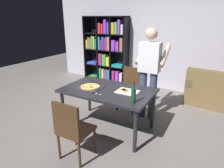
{
  "coord_description": "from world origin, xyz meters",
  "views": [
    {
      "loc": [
        1.59,
        -2.7,
        1.93
      ],
      "look_at": [
        0.0,
        0.15,
        0.8
      ],
      "focal_mm": 31.31,
      "sensor_mm": 36.0,
      "label": 1
    }
  ],
  "objects_px": {
    "chair_near_camera": "(72,128)",
    "kitchen_scissors": "(95,93)",
    "chair_far_side": "(130,86)",
    "person_serving_pizza": "(149,69)",
    "bookshelf": "(107,51)",
    "pepperoni_pizza_on_tray": "(90,87)",
    "wine_bottle": "(133,95)",
    "dining_table": "(108,93)"
  },
  "relations": [
    {
      "from": "chair_near_camera",
      "to": "kitchen_scissors",
      "type": "xyz_separation_m",
      "value": [
        -0.09,
        0.7,
        0.24
      ]
    },
    {
      "from": "chair_far_side",
      "to": "person_serving_pizza",
      "type": "xyz_separation_m",
      "value": [
        0.47,
        -0.22,
        0.49
      ]
    },
    {
      "from": "bookshelf",
      "to": "pepperoni_pizza_on_tray",
      "type": "xyz_separation_m",
      "value": [
        1.1,
        -2.46,
        -0.19
      ]
    },
    {
      "from": "chair_far_side",
      "to": "wine_bottle",
      "type": "distance_m",
      "value": 1.44
    },
    {
      "from": "chair_far_side",
      "to": "bookshelf",
      "type": "distance_m",
      "value": 2.04
    },
    {
      "from": "dining_table",
      "to": "bookshelf",
      "type": "xyz_separation_m",
      "value": [
        -1.41,
        2.37,
        0.28
      ]
    },
    {
      "from": "chair_far_side",
      "to": "wine_bottle",
      "type": "xyz_separation_m",
      "value": [
        0.6,
        -1.26,
        0.36
      ]
    },
    {
      "from": "person_serving_pizza",
      "to": "kitchen_scissors",
      "type": "height_order",
      "value": "person_serving_pizza"
    },
    {
      "from": "bookshelf",
      "to": "pepperoni_pizza_on_tray",
      "type": "distance_m",
      "value": 2.7
    },
    {
      "from": "dining_table",
      "to": "chair_far_side",
      "type": "relative_size",
      "value": 1.72
    },
    {
      "from": "dining_table",
      "to": "chair_near_camera",
      "type": "bearing_deg",
      "value": -90.0
    },
    {
      "from": "chair_far_side",
      "to": "pepperoni_pizza_on_tray",
      "type": "relative_size",
      "value": 2.27
    },
    {
      "from": "chair_near_camera",
      "to": "bookshelf",
      "type": "distance_m",
      "value": 3.65
    },
    {
      "from": "dining_table",
      "to": "bookshelf",
      "type": "distance_m",
      "value": 2.77
    },
    {
      "from": "dining_table",
      "to": "kitchen_scissors",
      "type": "distance_m",
      "value": 0.29
    },
    {
      "from": "chair_far_side",
      "to": "chair_near_camera",
      "type": "bearing_deg",
      "value": -90.0
    },
    {
      "from": "chair_far_side",
      "to": "bookshelf",
      "type": "xyz_separation_m",
      "value": [
        -1.41,
        1.41,
        0.44
      ]
    },
    {
      "from": "wine_bottle",
      "to": "chair_near_camera",
      "type": "bearing_deg",
      "value": -132.3
    },
    {
      "from": "chair_near_camera",
      "to": "chair_far_side",
      "type": "relative_size",
      "value": 1.0
    },
    {
      "from": "chair_near_camera",
      "to": "kitchen_scissors",
      "type": "distance_m",
      "value": 0.74
    },
    {
      "from": "chair_far_side",
      "to": "bookshelf",
      "type": "bearing_deg",
      "value": 134.97
    },
    {
      "from": "chair_far_side",
      "to": "kitchen_scissors",
      "type": "xyz_separation_m",
      "value": [
        -0.09,
        -1.23,
        0.24
      ]
    },
    {
      "from": "chair_near_camera",
      "to": "pepperoni_pizza_on_tray",
      "type": "relative_size",
      "value": 2.27
    },
    {
      "from": "dining_table",
      "to": "person_serving_pizza",
      "type": "relative_size",
      "value": 0.88
    },
    {
      "from": "bookshelf",
      "to": "dining_table",
      "type": "bearing_deg",
      "value": -59.29
    },
    {
      "from": "person_serving_pizza",
      "to": "kitchen_scissors",
      "type": "xyz_separation_m",
      "value": [
        -0.56,
        -1.01,
        -0.24
      ]
    },
    {
      "from": "pepperoni_pizza_on_tray",
      "to": "chair_far_side",
      "type": "bearing_deg",
      "value": 73.73
    },
    {
      "from": "chair_near_camera",
      "to": "pepperoni_pizza_on_tray",
      "type": "distance_m",
      "value": 0.96
    },
    {
      "from": "chair_far_side",
      "to": "pepperoni_pizza_on_tray",
      "type": "xyz_separation_m",
      "value": [
        -0.31,
        -1.05,
        0.25
      ]
    },
    {
      "from": "bookshelf",
      "to": "pepperoni_pizza_on_tray",
      "type": "bearing_deg",
      "value": -65.85
    },
    {
      "from": "dining_table",
      "to": "chair_near_camera",
      "type": "xyz_separation_m",
      "value": [
        -0.0,
        -0.96,
        -0.16
      ]
    },
    {
      "from": "person_serving_pizza",
      "to": "pepperoni_pizza_on_tray",
      "type": "relative_size",
      "value": 4.41
    },
    {
      "from": "chair_far_side",
      "to": "kitchen_scissors",
      "type": "relative_size",
      "value": 4.61
    },
    {
      "from": "bookshelf",
      "to": "wine_bottle",
      "type": "relative_size",
      "value": 6.17
    },
    {
      "from": "dining_table",
      "to": "wine_bottle",
      "type": "height_order",
      "value": "wine_bottle"
    },
    {
      "from": "person_serving_pizza",
      "to": "chair_far_side",
      "type": "bearing_deg",
      "value": 155.13
    },
    {
      "from": "dining_table",
      "to": "wine_bottle",
      "type": "relative_size",
      "value": 4.88
    },
    {
      "from": "kitchen_scissors",
      "to": "person_serving_pizza",
      "type": "bearing_deg",
      "value": 60.91
    },
    {
      "from": "person_serving_pizza",
      "to": "pepperoni_pizza_on_tray",
      "type": "xyz_separation_m",
      "value": [
        -0.78,
        -0.83,
        -0.23
      ]
    },
    {
      "from": "chair_near_camera",
      "to": "wine_bottle",
      "type": "height_order",
      "value": "wine_bottle"
    },
    {
      "from": "kitchen_scissors",
      "to": "pepperoni_pizza_on_tray",
      "type": "bearing_deg",
      "value": 141.04
    },
    {
      "from": "wine_bottle",
      "to": "kitchen_scissors",
      "type": "relative_size",
      "value": 1.62
    }
  ]
}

